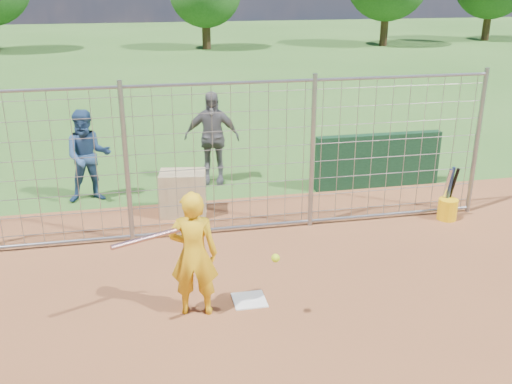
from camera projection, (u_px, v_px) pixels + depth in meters
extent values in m
plane|color=#2D591E|center=(246.00, 293.00, 7.73)|extent=(100.00, 100.00, 0.00)
cube|color=silver|center=(249.00, 300.00, 7.54)|extent=(0.43, 0.43, 0.02)
cube|color=#11381E|center=(378.00, 161.00, 11.48)|extent=(2.60, 0.20, 1.10)
imported|color=gold|center=(194.00, 254.00, 7.01)|extent=(0.67, 0.51, 1.65)
imported|color=navy|center=(88.00, 156.00, 10.64)|extent=(0.91, 0.73, 1.76)
imported|color=#56575B|center=(212.00, 138.00, 11.59)|extent=(1.20, 0.71, 1.91)
cube|color=tan|center=(183.00, 193.00, 10.17)|extent=(0.88, 0.67, 0.80)
cylinder|color=silver|center=(146.00, 238.00, 6.62)|extent=(0.81, 0.40, 0.06)
sphere|color=#C0E518|center=(276.00, 258.00, 6.74)|extent=(0.10, 0.10, 0.10)
cylinder|color=yellow|center=(447.00, 209.00, 10.02)|extent=(0.34, 0.34, 0.38)
cylinder|color=silver|center=(446.00, 189.00, 9.93)|extent=(0.10, 0.30, 0.83)
cylinder|color=navy|center=(449.00, 189.00, 9.94)|extent=(0.06, 0.17, 0.85)
cylinder|color=black|center=(452.00, 189.00, 9.95)|extent=(0.06, 0.29, 0.83)
cylinder|color=gray|center=(126.00, 165.00, 8.81)|extent=(0.08, 0.08, 2.60)
cylinder|color=gray|center=(312.00, 153.00, 9.39)|extent=(0.08, 0.08, 2.60)
cylinder|color=gray|center=(477.00, 143.00, 9.96)|extent=(0.08, 0.08, 2.60)
cylinder|color=gray|center=(221.00, 83.00, 8.68)|extent=(9.00, 0.05, 0.05)
cylinder|color=gray|center=(224.00, 228.00, 9.53)|extent=(9.00, 0.05, 0.05)
cube|color=gray|center=(222.00, 162.00, 9.12)|extent=(9.00, 0.02, 2.50)
cylinder|color=#3F2B19|center=(206.00, 30.00, 33.55)|extent=(0.50, 0.50, 2.16)
cylinder|color=#3F2B19|center=(385.00, 24.00, 35.13)|extent=(0.50, 0.50, 2.59)
cylinder|color=#3F2B19|center=(487.00, 22.00, 38.06)|extent=(0.50, 0.50, 2.45)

